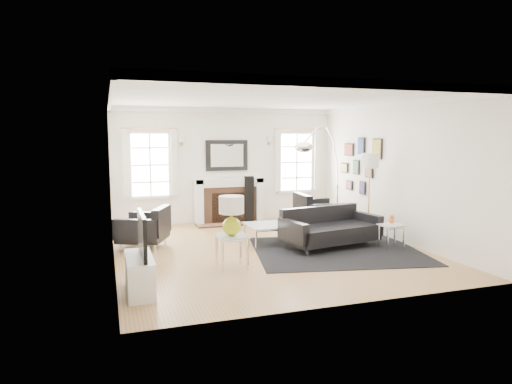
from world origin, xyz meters
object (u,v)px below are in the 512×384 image
object	(u,v)px
arc_floor_lamp	(322,175)
fireplace	(229,201)
sofa	(329,229)
coffee_table	(269,226)
armchair_right	(316,213)
armchair_left	(146,229)
gourd_lamp	(232,213)

from	to	relation	value
arc_floor_lamp	fireplace	bearing A→B (deg)	126.33
sofa	coffee_table	bearing A→B (deg)	148.69
armchair_right	arc_floor_lamp	size ratio (longest dim) A/B	0.44
fireplace	coffee_table	xyz separation A→B (m)	(0.20, -2.33, -0.20)
sofa	arc_floor_lamp	distance (m)	1.36
armchair_left	armchair_right	distance (m)	3.85
arc_floor_lamp	coffee_table	bearing A→B (deg)	-167.37
armchair_right	arc_floor_lamp	world-z (taller)	arc_floor_lamp
coffee_table	arc_floor_lamp	bearing A→B (deg)	12.63
armchair_right	coffee_table	xyz separation A→B (m)	(-1.48, -0.94, -0.03)
fireplace	armchair_left	size ratio (longest dim) A/B	1.42
fireplace	coffee_table	world-z (taller)	fireplace
coffee_table	arc_floor_lamp	world-z (taller)	arc_floor_lamp
fireplace	armchair_right	bearing A→B (deg)	-39.58
sofa	armchair_right	bearing A→B (deg)	73.11
sofa	coffee_table	distance (m)	1.18
coffee_table	armchair_right	bearing A→B (deg)	32.39
sofa	armchair_left	bearing A→B (deg)	162.33
fireplace	sofa	distance (m)	3.19
armchair_left	gourd_lamp	world-z (taller)	gourd_lamp
fireplace	armchair_right	world-z (taller)	fireplace
armchair_left	gourd_lamp	distance (m)	2.30
armchair_right	arc_floor_lamp	bearing A→B (deg)	-105.59
armchair_left	arc_floor_lamp	xyz separation A→B (m)	(3.64, -0.16, 0.95)
fireplace	arc_floor_lamp	world-z (taller)	arc_floor_lamp
armchair_left	gourd_lamp	size ratio (longest dim) A/B	1.88
sofa	arc_floor_lamp	size ratio (longest dim) A/B	0.83
armchair_left	gourd_lamp	bearing A→B (deg)	-57.87
fireplace	arc_floor_lamp	bearing A→B (deg)	-53.67
arc_floor_lamp	armchair_left	bearing A→B (deg)	177.48
sofa	gourd_lamp	distance (m)	2.38
coffee_table	fireplace	bearing A→B (deg)	94.80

